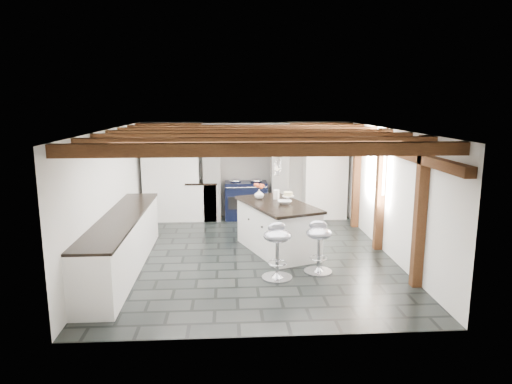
{
  "coord_description": "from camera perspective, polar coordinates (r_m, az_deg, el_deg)",
  "views": [
    {
      "loc": [
        -0.43,
        -8.01,
        2.77
      ],
      "look_at": [
        0.1,
        0.4,
        1.1
      ],
      "focal_mm": 32.0,
      "sensor_mm": 36.0,
      "label": 1
    }
  ],
  "objects": [
    {
      "name": "range_cooker",
      "position": [
        10.94,
        -1.27,
        -0.95
      ],
      "size": [
        1.0,
        0.63,
        0.99
      ],
      "color": "black",
      "rests_on": "ground"
    },
    {
      "name": "room_shell",
      "position": [
        9.58,
        -4.62,
        0.93
      ],
      "size": [
        6.0,
        6.03,
        6.0
      ],
      "color": "white",
      "rests_on": "ground"
    },
    {
      "name": "kitchen_island",
      "position": [
        8.58,
        2.66,
        -4.34
      ],
      "size": [
        1.56,
        2.09,
        1.23
      ],
      "rotation": [
        0.0,
        0.0,
        0.36
      ],
      "color": "white",
      "rests_on": "ground"
    },
    {
      "name": "bar_stool_far",
      "position": [
        7.23,
        2.63,
        -6.59
      ],
      "size": [
        0.58,
        0.58,
        0.91
      ],
      "rotation": [
        0.0,
        0.0,
        0.38
      ],
      "color": "silver",
      "rests_on": "ground"
    },
    {
      "name": "ground",
      "position": [
        8.49,
        -0.51,
        -7.84
      ],
      "size": [
        6.0,
        6.0,
        0.0
      ],
      "primitive_type": "plane",
      "color": "black",
      "rests_on": "ground"
    },
    {
      "name": "bar_stool_near",
      "position": [
        7.55,
        7.84,
        -6.12
      ],
      "size": [
        0.46,
        0.46,
        0.86
      ],
      "rotation": [
        0.0,
        0.0,
        -0.11
      ],
      "color": "silver",
      "rests_on": "ground"
    }
  ]
}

